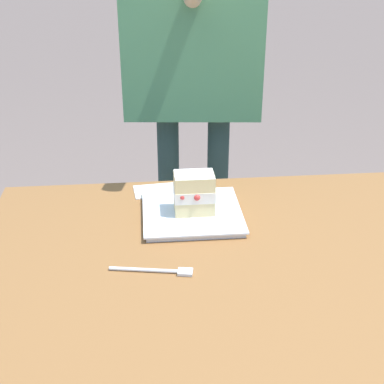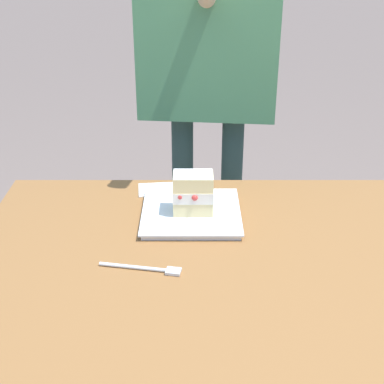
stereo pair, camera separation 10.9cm
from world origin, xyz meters
TOP-DOWN VIEW (x-y plane):
  - patio_table at (0.00, 0.00)m, footprint 1.23×0.79m
  - dessert_plate at (-0.14, 0.19)m, footprint 0.23×0.23m
  - cake_slice at (-0.13, 0.19)m, footprint 0.09×0.08m
  - dessert_fork at (-0.23, -0.03)m, footprint 0.17×0.05m
  - paper_napkin at (-0.21, 0.34)m, footprint 0.14×0.09m
  - diner_person at (-0.08, 0.72)m, footprint 0.43×0.56m

SIDE VIEW (x-z plane):
  - patio_table at x=0.00m, z-range 0.24..0.93m
  - paper_napkin at x=-0.21m, z-range 0.69..0.69m
  - dessert_fork at x=-0.23m, z-range 0.69..0.70m
  - dessert_plate at x=-0.14m, z-range 0.69..0.71m
  - cake_slice at x=-0.13m, z-range 0.71..0.81m
  - diner_person at x=-0.08m, z-range 0.26..1.79m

